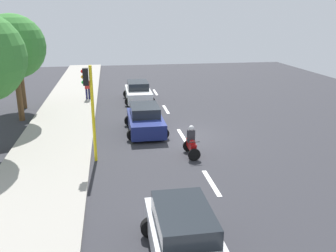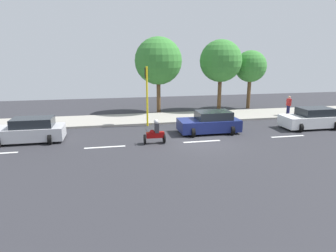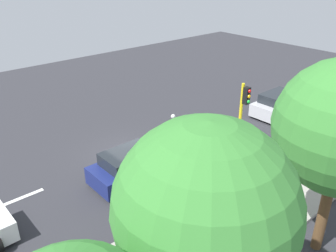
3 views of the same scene
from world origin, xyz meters
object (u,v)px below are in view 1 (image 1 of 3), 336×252
at_px(car_white, 138,92).
at_px(pedestrian_near_signal, 88,88).
at_px(traffic_light_corner, 90,100).
at_px(motorcycle, 191,143).
at_px(street_tree_south, 18,51).
at_px(street_tree_north, 13,47).
at_px(car_silver, 185,240).
at_px(car_dark_blue, 145,120).

bearing_deg(car_white, pedestrian_near_signal, -9.34).
bearing_deg(traffic_light_corner, car_white, -104.65).
height_order(motorcycle, street_tree_south, street_tree_south).
height_order(motorcycle, street_tree_north, street_tree_north).
distance_m(pedestrian_near_signal, street_tree_north, 7.27).
bearing_deg(motorcycle, car_white, -82.42).
distance_m(car_silver, street_tree_south, 20.70).
relative_size(car_white, pedestrian_near_signal, 2.51).
bearing_deg(motorcycle, street_tree_south, -47.73).
distance_m(car_white, car_dark_blue, 7.81).
relative_size(motorcycle, traffic_light_corner, 0.34).
bearing_deg(street_tree_south, street_tree_north, 98.87).
xyz_separation_m(car_silver, street_tree_north, (7.61, -15.42, 4.00)).
bearing_deg(traffic_light_corner, car_dark_blue, -125.38).
relative_size(car_silver, street_tree_south, 0.76).
bearing_deg(car_dark_blue, pedestrian_near_signal, -66.35).
height_order(car_dark_blue, car_silver, same).
relative_size(car_white, car_dark_blue, 1.01).
xyz_separation_m(car_silver, street_tree_south, (8.12, -18.72, 3.44)).
bearing_deg(car_silver, street_tree_south, -66.54).
xyz_separation_m(car_dark_blue, pedestrian_near_signal, (3.70, -8.46, 0.35)).
bearing_deg(street_tree_north, street_tree_south, -81.13).
bearing_deg(pedestrian_near_signal, motorcycle, 113.69).
height_order(traffic_light_corner, street_tree_north, street_tree_north).
xyz_separation_m(motorcycle, pedestrian_near_signal, (5.53, -12.60, 0.42)).
height_order(car_white, pedestrian_near_signal, pedestrian_near_signal).
xyz_separation_m(car_white, car_silver, (0.33, 19.62, -0.00)).
relative_size(car_silver, motorcycle, 2.83).
height_order(car_white, street_tree_south, street_tree_south).
bearing_deg(car_dark_blue, car_white, -91.72).
relative_size(pedestrian_near_signal, traffic_light_corner, 0.38).
bearing_deg(car_white, street_tree_south, 6.08).
bearing_deg(motorcycle, pedestrian_near_signal, -66.31).
distance_m(car_dark_blue, street_tree_south, 11.28).
xyz_separation_m(car_white, car_dark_blue, (0.23, 7.81, 0.00)).
relative_size(traffic_light_corner, street_tree_north, 0.67).
bearing_deg(traffic_light_corner, street_tree_north, -57.56).
distance_m(motorcycle, street_tree_north, 12.94).
relative_size(pedestrian_near_signal, street_tree_south, 0.30).
distance_m(traffic_light_corner, street_tree_north, 9.21).
height_order(pedestrian_near_signal, traffic_light_corner, traffic_light_corner).
distance_m(motorcycle, traffic_light_corner, 5.21).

